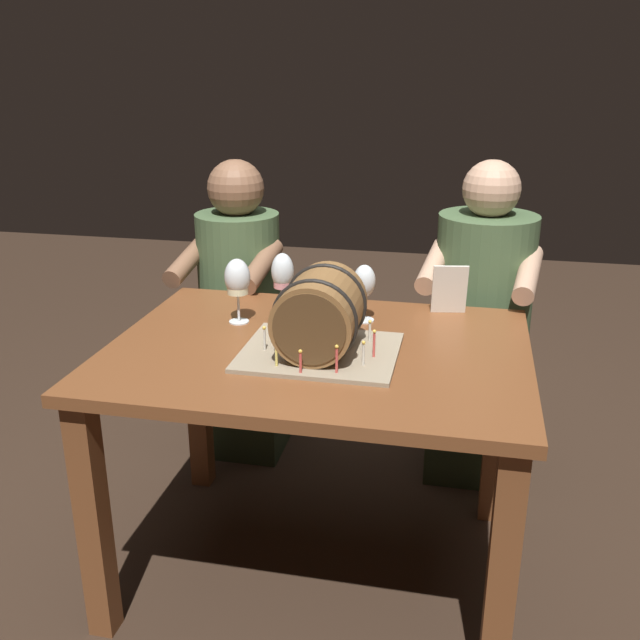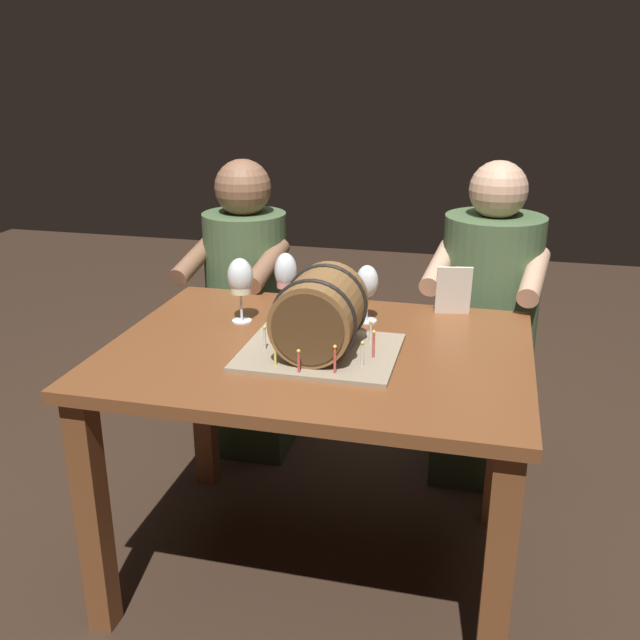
% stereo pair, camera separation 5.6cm
% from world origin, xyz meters
% --- Properties ---
extents(ground_plane, '(8.00, 8.00, 0.00)m').
position_xyz_m(ground_plane, '(0.00, 0.00, 0.00)').
color(ground_plane, '#332319').
extents(dining_table, '(1.18, 0.89, 0.75)m').
position_xyz_m(dining_table, '(0.00, 0.00, 0.63)').
color(dining_table, brown).
rests_on(dining_table, ground).
extents(barrel_cake, '(0.43, 0.36, 0.24)m').
position_xyz_m(barrel_cake, '(0.02, -0.05, 0.86)').
color(barrel_cake, gray).
rests_on(barrel_cake, dining_table).
extents(wine_glass_white, '(0.08, 0.08, 0.20)m').
position_xyz_m(wine_glass_white, '(-0.28, 0.15, 0.89)').
color(wine_glass_white, white).
rests_on(wine_glass_white, dining_table).
extents(wine_glass_rose, '(0.07, 0.07, 0.21)m').
position_xyz_m(wine_glass_rose, '(-0.16, 0.23, 0.89)').
color(wine_glass_rose, white).
rests_on(wine_glass_rose, dining_table).
extents(wine_glass_empty, '(0.07, 0.07, 0.18)m').
position_xyz_m(wine_glass_empty, '(0.09, 0.24, 0.87)').
color(wine_glass_empty, white).
rests_on(wine_glass_empty, dining_table).
extents(menu_card, '(0.11, 0.05, 0.16)m').
position_xyz_m(menu_card, '(0.35, 0.37, 0.83)').
color(menu_card, silver).
rests_on(menu_card, dining_table).
extents(person_seated_left, '(0.37, 0.47, 1.17)m').
position_xyz_m(person_seated_left, '(-0.46, 0.69, 0.53)').
color(person_seated_left, '#2A3A24').
rests_on(person_seated_left, ground).
extents(person_seated_right, '(0.43, 0.51, 1.20)m').
position_xyz_m(person_seated_right, '(0.46, 0.69, 0.56)').
color(person_seated_right, '#2A3A24').
rests_on(person_seated_right, ground).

